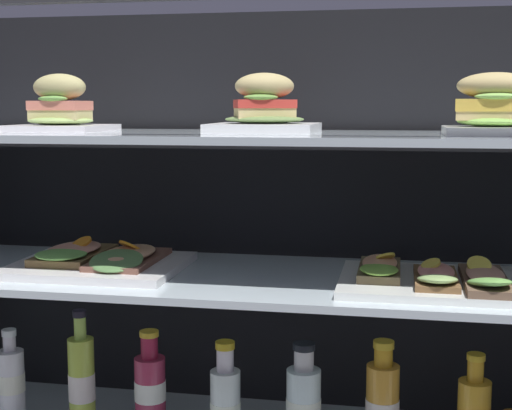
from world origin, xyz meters
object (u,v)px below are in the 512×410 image
at_px(open_sandwich_tray_near_right_corner, 99,260).
at_px(juice_bottle_back_center, 82,378).
at_px(juice_bottle_front_left_end, 382,402).
at_px(juice_bottle_back_right, 150,387).
at_px(juice_bottle_front_fourth, 225,401).
at_px(plated_roll_sandwich_left_of_center, 60,110).
at_px(juice_bottle_front_second, 11,380).
at_px(open_sandwich_tray_center, 433,278).
at_px(plated_roll_sandwich_right_of_center, 264,111).
at_px(juice_bottle_back_left, 304,402).
at_px(plated_roll_sandwich_far_left, 494,109).

xyz_separation_m(open_sandwich_tray_near_right_corner, juice_bottle_back_center, (-0.07, 0.04, -0.27)).
bearing_deg(juice_bottle_front_left_end, juice_bottle_back_center, -179.07).
relative_size(juice_bottle_back_right, juice_bottle_front_fourth, 1.03).
xyz_separation_m(plated_roll_sandwich_left_of_center, juice_bottle_front_second, (-0.13, -0.01, -0.60)).
height_order(plated_roll_sandwich_left_of_center, juice_bottle_back_center, plated_roll_sandwich_left_of_center).
relative_size(open_sandwich_tray_center, juice_bottle_front_fourth, 1.67).
relative_size(open_sandwich_tray_near_right_corner, juice_bottle_back_right, 1.62).
distance_m(plated_roll_sandwich_right_of_center, juice_bottle_back_center, 0.71).
xyz_separation_m(juice_bottle_back_right, juice_bottle_back_left, (0.33, -0.01, -0.00)).
height_order(plated_roll_sandwich_far_left, juice_bottle_front_fourth, plated_roll_sandwich_far_left).
relative_size(open_sandwich_tray_center, juice_bottle_front_second, 1.72).
bearing_deg(plated_roll_sandwich_right_of_center, open_sandwich_tray_center, -13.66).
bearing_deg(plated_roll_sandwich_left_of_center, plated_roll_sandwich_right_of_center, 0.25).
bearing_deg(juice_bottle_back_center, juice_bottle_front_second, -177.69).
bearing_deg(juice_bottle_front_fourth, juice_bottle_back_center, 176.80).
bearing_deg(open_sandwich_tray_center, plated_roll_sandwich_far_left, 7.36).
distance_m(plated_roll_sandwich_left_of_center, juice_bottle_front_second, 0.61).
bearing_deg(juice_bottle_back_center, open_sandwich_tray_near_right_corner, -33.78).
height_order(juice_bottle_back_right, juice_bottle_front_fourth, juice_bottle_back_right).
bearing_deg(juice_bottle_front_second, juice_bottle_front_fourth, -1.36).
bearing_deg(plated_roll_sandwich_right_of_center, plated_roll_sandwich_left_of_center, -179.75).
xyz_separation_m(plated_roll_sandwich_left_of_center, plated_roll_sandwich_right_of_center, (0.44, 0.00, -0.00)).
height_order(juice_bottle_front_fourth, juice_bottle_front_left_end, juice_bottle_front_left_end).
height_order(open_sandwich_tray_near_right_corner, juice_bottle_back_center, open_sandwich_tray_near_right_corner).
relative_size(plated_roll_sandwich_right_of_center, juice_bottle_front_left_end, 0.96).
bearing_deg(juice_bottle_back_center, plated_roll_sandwich_far_left, -4.15).
bearing_deg(open_sandwich_tray_center, juice_bottle_back_right, 172.45).
height_order(plated_roll_sandwich_right_of_center, juice_bottle_front_fourth, plated_roll_sandwich_right_of_center).
relative_size(juice_bottle_back_center, juice_bottle_front_left_end, 1.15).
bearing_deg(juice_bottle_back_right, juice_bottle_front_second, -178.16).
bearing_deg(juice_bottle_back_left, plated_roll_sandwich_far_left, -8.84).
relative_size(juice_bottle_front_fourth, juice_bottle_front_left_end, 0.94).
distance_m(plated_roll_sandwich_right_of_center, juice_bottle_back_right, 0.64).
height_order(plated_roll_sandwich_far_left, juice_bottle_front_left_end, plated_roll_sandwich_far_left).
height_order(open_sandwich_tray_near_right_corner, juice_bottle_front_second, open_sandwich_tray_near_right_corner).
distance_m(plated_roll_sandwich_far_left, juice_bottle_back_right, 0.90).
bearing_deg(juice_bottle_back_left, open_sandwich_tray_near_right_corner, -174.83).
distance_m(plated_roll_sandwich_left_of_center, juice_bottle_front_fourth, 0.70).
relative_size(open_sandwich_tray_near_right_corner, juice_bottle_front_left_end, 1.57).
xyz_separation_m(plated_roll_sandwich_left_of_center, juice_bottle_back_center, (0.03, -0.01, -0.58)).
height_order(plated_roll_sandwich_left_of_center, juice_bottle_front_fourth, plated_roll_sandwich_left_of_center).
distance_m(juice_bottle_front_second, juice_bottle_back_left, 0.65).
xyz_separation_m(juice_bottle_back_left, juice_bottle_front_left_end, (0.16, 0.02, 0.00)).
xyz_separation_m(juice_bottle_front_second, juice_bottle_front_left_end, (0.81, 0.02, 0.01)).
height_order(plated_roll_sandwich_left_of_center, juice_bottle_back_left, plated_roll_sandwich_left_of_center).
bearing_deg(juice_bottle_front_fourth, juice_bottle_front_left_end, 5.13).
bearing_deg(plated_roll_sandwich_far_left, plated_roll_sandwich_right_of_center, 171.01).
distance_m(juice_bottle_back_center, juice_bottle_front_fourth, 0.33).
bearing_deg(juice_bottle_front_fourth, plated_roll_sandwich_far_left, -4.76).
height_order(plated_roll_sandwich_left_of_center, plated_roll_sandwich_far_left, plated_roll_sandwich_left_of_center).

